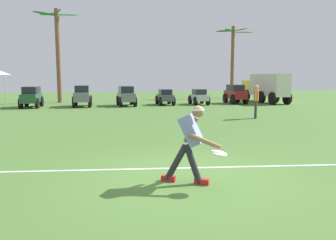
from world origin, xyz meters
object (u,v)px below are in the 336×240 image
at_px(parked_car_slot_d, 165,97).
at_px(palm_tree_left_of_centre, 233,56).
at_px(frisbee_thrower, 191,140).
at_px(parked_car_slot_c, 126,95).
at_px(box_truck, 265,87).
at_px(parked_car_slot_b, 82,95).
at_px(parked_car_slot_e, 199,97).
at_px(teammate_near_sideline, 256,98).
at_px(frisbee_in_flight, 219,153).
at_px(parked_car_slot_a, 31,96).
at_px(palm_tree_far_left, 58,50).
at_px(parked_car_slot_f, 235,94).

distance_m(parked_car_slot_d, palm_tree_left_of_centre, 11.05).
bearing_deg(frisbee_thrower, parked_car_slot_c, 88.16).
relative_size(frisbee_thrower, box_truck, 0.24).
height_order(parked_car_slot_b, parked_car_slot_e, parked_car_slot_b).
distance_m(teammate_near_sideline, parked_car_slot_d, 9.05).
distance_m(frisbee_in_flight, palm_tree_left_of_centre, 26.98).
distance_m(frisbee_thrower, parked_car_slot_d, 17.51).
relative_size(frisbee_thrower, palm_tree_left_of_centre, 0.21).
bearing_deg(parked_car_slot_e, box_truck, 8.15).
xyz_separation_m(frisbee_in_flight, parked_car_slot_d, (2.96, 17.64, -0.07)).
xyz_separation_m(parked_car_slot_a, palm_tree_far_left, (1.38, 3.98, 3.28)).
height_order(teammate_near_sideline, parked_car_slot_d, teammate_near_sideline).
bearing_deg(parked_car_slot_a, parked_car_slot_b, -1.87).
relative_size(teammate_near_sideline, palm_tree_left_of_centre, 0.23).
bearing_deg(palm_tree_left_of_centre, parked_car_slot_c, -147.36).
bearing_deg(parked_car_slot_c, teammate_near_sideline, -58.61).
distance_m(parked_car_slot_d, parked_car_slot_e, 2.45).
height_order(frisbee_thrower, parked_car_slot_a, frisbee_thrower).
xyz_separation_m(parked_car_slot_b, parked_car_slot_e, (8.11, -0.02, -0.18)).
bearing_deg(teammate_near_sideline, frisbee_thrower, -124.11).
height_order(frisbee_in_flight, parked_car_slot_f, parked_car_slot_f).
bearing_deg(parked_car_slot_e, teammate_near_sideline, -90.10).
height_order(teammate_near_sideline, palm_tree_far_left, palm_tree_far_left).
height_order(frisbee_in_flight, palm_tree_left_of_centre, palm_tree_left_of_centre).
height_order(parked_car_slot_e, parked_car_slot_f, parked_car_slot_f).
bearing_deg(palm_tree_far_left, palm_tree_left_of_centre, 10.45).
bearing_deg(palm_tree_left_of_centre, teammate_near_sideline, -110.08).
xyz_separation_m(parked_car_slot_b, palm_tree_far_left, (-1.81, 4.08, 3.26)).
relative_size(parked_car_slot_b, box_truck, 0.40).
relative_size(parked_car_slot_a, parked_car_slot_e, 1.08).
height_order(parked_car_slot_a, palm_tree_far_left, palm_tree_far_left).
bearing_deg(palm_tree_far_left, teammate_near_sideline, -51.84).
xyz_separation_m(frisbee_in_flight, parked_car_slot_f, (8.32, 17.66, 0.11)).
relative_size(parked_car_slot_e, palm_tree_left_of_centre, 0.33).
distance_m(parked_car_slot_b, palm_tree_left_of_centre, 15.73).
relative_size(parked_car_slot_f, palm_tree_left_of_centre, 0.36).
relative_size(teammate_near_sideline, parked_car_slot_f, 0.65).
relative_size(frisbee_in_flight, palm_tree_left_of_centre, 0.06).
relative_size(frisbee_thrower, parked_car_slot_b, 0.59).
bearing_deg(parked_car_slot_f, parked_car_slot_d, -179.79).
relative_size(teammate_near_sideline, palm_tree_far_left, 0.22).
bearing_deg(palm_tree_far_left, parked_car_slot_d, -27.46).
xyz_separation_m(parked_car_slot_c, palm_tree_left_of_centre, (10.85, 6.95, 3.21)).
bearing_deg(box_truck, parked_car_slot_d, -175.80).
bearing_deg(parked_car_slot_e, parked_car_slot_d, 174.93).
distance_m(teammate_near_sideline, parked_car_slot_e, 8.51).
bearing_deg(frisbee_thrower, parked_car_slot_d, 79.08).
height_order(parked_car_slot_c, palm_tree_far_left, palm_tree_far_left).
bearing_deg(parked_car_slot_d, box_truck, 4.20).
xyz_separation_m(teammate_near_sideline, parked_car_slot_d, (-2.43, 8.72, -0.38)).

